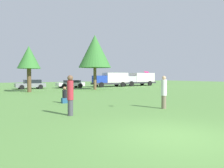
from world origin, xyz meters
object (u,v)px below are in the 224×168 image
(delivery_truck_blue, at_px, (111,79))
(person_catcher, at_px, (164,92))
(person_thrower, at_px, (70,94))
(parked_car_white, at_px, (71,84))
(tree_2, at_px, (95,51))
(delivery_truck_silver, at_px, (139,79))
(tree_1, at_px, (29,58))
(parked_car_grey, at_px, (31,84))
(frisbee, at_px, (147,72))
(bystander_sitting, at_px, (65,96))

(delivery_truck_blue, bearing_deg, person_catcher, 66.44)
(person_thrower, xyz_separation_m, parked_car_white, (8.28, 21.88, -0.32))
(tree_2, xyz_separation_m, delivery_truck_silver, (12.18, 6.22, -3.70))
(tree_1, xyz_separation_m, parked_car_grey, (1.37, 6.22, -3.10))
(person_thrower, distance_m, tree_1, 16.38)
(frisbee, relative_size, delivery_truck_blue, 0.04)
(person_thrower, height_order, delivery_truck_blue, delivery_truck_blue)
(tree_2, relative_size, delivery_truck_blue, 1.11)
(bystander_sitting, bearing_deg, parked_car_white, 68.12)
(parked_car_white, bearing_deg, person_catcher, 82.84)
(bystander_sitting, distance_m, tree_2, 15.08)
(delivery_truck_silver, bearing_deg, person_catcher, 55.29)
(person_thrower, bearing_deg, tree_2, 66.81)
(parked_car_grey, bearing_deg, frisbee, 94.05)
(person_catcher, distance_m, bystander_sitting, 6.42)
(person_catcher, relative_size, tree_1, 0.35)
(person_thrower, distance_m, bystander_sitting, 4.73)
(person_thrower, distance_m, person_catcher, 5.14)
(parked_car_white, bearing_deg, tree_1, 40.53)
(person_thrower, height_order, tree_2, tree_2)
(frisbee, bearing_deg, parked_car_white, 79.05)
(tree_1, height_order, delivery_truck_silver, tree_1)
(tree_2, bearing_deg, frisbee, -108.28)
(person_catcher, xyz_separation_m, tree_2, (4.42, 16.97, 4.06))
(frisbee, relative_size, delivery_truck_silver, 0.04)
(parked_car_white, relative_size, delivery_truck_silver, 0.61)
(parked_car_white, distance_m, delivery_truck_blue, 7.00)
(tree_1, distance_m, parked_car_white, 9.60)
(bystander_sitting, xyz_separation_m, delivery_truck_blue, (13.94, 17.19, 0.80))
(person_thrower, bearing_deg, person_catcher, -0.00)
(person_catcher, relative_size, bystander_sitting, 1.65)
(person_catcher, bearing_deg, delivery_truck_silver, -118.55)
(person_thrower, height_order, frisbee, frisbee)
(parked_car_grey, xyz_separation_m, delivery_truck_blue, (12.59, -0.59, 0.60))
(frisbee, bearing_deg, tree_2, 71.72)
(frisbee, bearing_deg, person_thrower, 171.89)
(frisbee, distance_m, parked_car_white, 22.89)
(bystander_sitting, bearing_deg, person_catcher, -53.62)
(delivery_truck_blue, height_order, delivery_truck_silver, delivery_truck_silver)
(parked_car_white, xyz_separation_m, delivery_truck_blue, (6.97, -0.16, 0.62))
(tree_1, distance_m, delivery_truck_blue, 15.26)
(person_catcher, bearing_deg, bystander_sitting, -46.59)
(delivery_truck_blue, bearing_deg, delivery_truck_silver, -171.63)
(tree_1, bearing_deg, frisbee, -80.97)
(delivery_truck_blue, distance_m, delivery_truck_silver, 6.50)
(person_thrower, bearing_deg, delivery_truck_blue, 61.95)
(parked_car_white, bearing_deg, frisbee, 79.91)
(tree_2, bearing_deg, person_thrower, -120.22)
(person_thrower, distance_m, tree_2, 19.33)
(person_thrower, xyz_separation_m, tree_2, (9.52, 16.34, 4.01))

